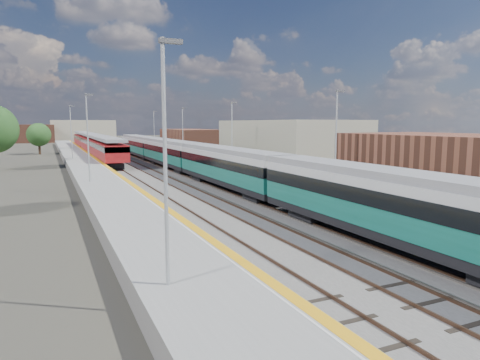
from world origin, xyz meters
TOP-DOWN VIEW (x-y plane):
  - ground at (0.00, 50.00)m, footprint 320.00×320.00m
  - ballast_bed at (-2.25, 52.50)m, footprint 10.50×155.00m
  - tracks at (-1.65, 54.18)m, footprint 8.96×160.00m
  - platform_right at (5.28, 52.49)m, footprint 4.70×155.00m
  - platform_left at (-9.05, 52.49)m, footprint 4.30×155.00m
  - buildings at (-18.12, 138.60)m, footprint 72.00×185.50m
  - green_train at (1.50, 40.90)m, footprint 2.89×80.48m
  - red_train at (-5.50, 80.78)m, footprint 3.08×62.37m
  - tree_c at (-14.72, 87.00)m, footprint 4.47×4.47m
  - tree_d at (21.50, 65.08)m, footprint 4.73×4.73m

SIDE VIEW (x-z plane):
  - ground at x=0.00m, z-range 0.00..0.00m
  - ballast_bed at x=-2.25m, z-range 0.00..0.06m
  - tracks at x=-1.65m, z-range 0.02..0.19m
  - platform_left at x=-9.05m, z-range -3.74..4.78m
  - platform_right at x=5.28m, z-range -3.72..4.80m
  - green_train at x=1.50m, z-range 0.65..3.83m
  - red_train at x=-5.50m, z-range 0.35..4.24m
  - tree_c at x=-14.72m, z-range 0.78..6.84m
  - tree_d at x=21.50m, z-range 0.83..7.24m
  - buildings at x=-18.12m, z-range -9.30..30.70m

